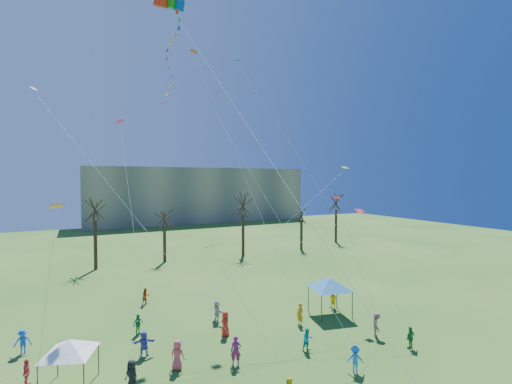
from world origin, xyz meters
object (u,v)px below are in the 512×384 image
distant_building (199,195)px  canopy_tent_white (70,346)px  big_box_kite (175,59)px  canopy_tent_blue (330,283)px

distant_building → canopy_tent_white: size_ratio=17.65×
big_box_kite → canopy_tent_white: (-5.72, 1.82, -16.49)m
distant_building → big_box_kite: big_box_kite is taller
distant_building → canopy_tent_white: 81.43m
canopy_tent_blue → big_box_kite: bearing=-165.3°
canopy_tent_white → canopy_tent_blue: (20.11, 1.95, 0.45)m
big_box_kite → distant_building: bearing=71.4°
big_box_kite → canopy_tent_blue: (14.39, 3.78, -16.05)m
distant_building → canopy_tent_blue: bearing=-98.9°
big_box_kite → canopy_tent_blue: size_ratio=5.77×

